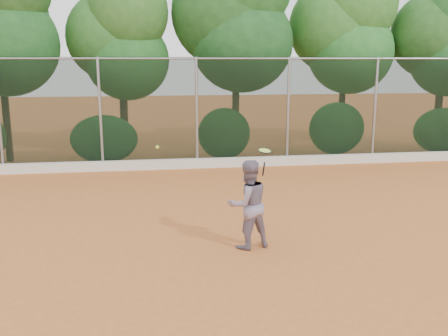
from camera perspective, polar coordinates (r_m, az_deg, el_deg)
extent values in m
plane|color=#C1672D|center=(9.59, 0.88, -8.58)|extent=(80.00, 80.00, 0.00)
cube|color=silver|center=(16.07, -3.01, 0.54)|extent=(24.00, 0.20, 0.30)
imported|color=slate|center=(9.15, 2.75, -4.17)|extent=(0.95, 0.83, 1.65)
cube|color=black|center=(16.00, -3.13, 6.29)|extent=(24.00, 0.01, 3.50)
cylinder|color=gray|center=(15.91, -3.21, 12.39)|extent=(24.00, 0.06, 0.06)
cylinder|color=gray|center=(16.01, -13.95, 5.96)|extent=(0.09, 0.09, 3.50)
cylinder|color=gray|center=(16.00, -3.13, 6.29)|extent=(0.09, 0.09, 3.50)
cylinder|color=gray|center=(16.54, 7.34, 6.41)|extent=(0.09, 0.09, 3.50)
cylinder|color=gray|center=(17.59, 16.85, 6.33)|extent=(0.09, 0.09, 3.50)
cylinder|color=#3C2717|center=(18.51, -23.60, 5.17)|extent=(0.24, 0.24, 2.90)
ellipsoid|color=#276627|center=(18.26, -23.73, 12.80)|extent=(3.50, 2.90, 3.40)
cylinder|color=#3D2717|center=(18.31, -11.31, 5.10)|extent=(0.28, 0.28, 2.40)
ellipsoid|color=#1D561D|center=(18.06, -10.98, 12.02)|extent=(2.90, 2.40, 2.80)
ellipsoid|color=#24581E|center=(18.41, -12.65, 14.44)|extent=(3.20, 2.70, 3.10)
ellipsoid|color=#27561D|center=(17.93, -10.89, 17.15)|extent=(2.70, 2.30, 2.90)
cylinder|color=#45311A|center=(18.21, 1.34, 6.25)|extent=(0.26, 0.26, 3.00)
ellipsoid|color=#256326|center=(18.05, 2.08, 14.14)|extent=(3.60, 3.00, 3.50)
ellipsoid|color=#2C6426|center=(18.32, 0.32, 17.25)|extent=(3.90, 3.20, 3.80)
cylinder|color=#3E2B17|center=(19.52, 13.25, 5.89)|extent=(0.24, 0.24, 2.70)
ellipsoid|color=#216223|center=(19.39, 14.28, 12.76)|extent=(3.20, 2.70, 3.10)
ellipsoid|color=#275E20|center=(19.52, 12.67, 15.48)|extent=(3.50, 2.90, 3.40)
ellipsoid|color=#296221|center=(19.44, 14.96, 17.75)|extent=(3.00, 2.50, 3.10)
cylinder|color=#482E1B|center=(20.83, 23.21, 5.33)|extent=(0.28, 0.28, 2.50)
ellipsoid|color=#356F2A|center=(20.75, 22.91, 13.80)|extent=(3.30, 2.80, 3.20)
ellipsoid|color=#296C2A|center=(16.92, -13.54, 3.22)|extent=(2.20, 1.16, 1.60)
ellipsoid|color=#296225|center=(17.01, 0.01, 3.95)|extent=(1.80, 1.04, 1.76)
ellipsoid|color=#2C712B|center=(18.01, 12.75, 4.44)|extent=(2.00, 1.10, 1.84)
ellipsoid|color=#33742C|center=(19.81, 23.62, 3.97)|extent=(2.16, 1.12, 1.64)
cylinder|color=black|center=(9.08, 4.56, -0.11)|extent=(0.05, 0.09, 0.26)
torus|color=black|center=(8.96, 4.68, 1.99)|extent=(0.33, 0.33, 0.08)
cylinder|color=#BFE844|center=(8.96, 4.68, 1.99)|extent=(0.28, 0.27, 0.05)
sphere|color=#B3D730|center=(9.16, -7.63, 2.38)|extent=(0.07, 0.07, 0.07)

